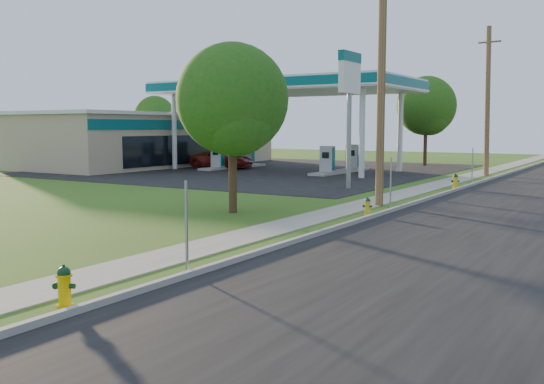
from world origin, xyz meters
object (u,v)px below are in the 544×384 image
object	(u,v)px
fuel_pump_se	(353,161)
hydrant_mid	(367,207)
fuel_pump_sw	(248,158)
tree_verge	(233,104)
tree_lot	(427,108)
car_red	(222,160)
hydrant_near	(64,287)
utility_pole_mid	(381,80)
fuel_pump_ne	(327,164)
tree_back	(155,118)
hydrant_far	(455,182)
utility_pole_far	(488,101)
price_pylon	(350,81)
fuel_pump_nw	(218,160)

from	to	relation	value
fuel_pump_se	hydrant_mid	xyz separation A→B (m)	(9.59, -19.78, -0.40)
fuel_pump_sw	tree_verge	world-z (taller)	tree_verge
tree_verge	tree_lot	size ratio (longest dim) A/B	0.85
tree_verge	car_red	distance (m)	24.19
fuel_pump_sw	hydrant_near	world-z (taller)	fuel_pump_sw
hydrant_mid	tree_verge	bearing A→B (deg)	-155.87
utility_pole_mid	fuel_pump_ne	size ratio (longest dim) A/B	3.06
hydrant_mid	tree_back	bearing A→B (deg)	142.91
hydrant_far	tree_back	bearing A→B (deg)	156.69
utility_pole_far	fuel_pump_sw	xyz separation A→B (m)	(-17.90, -1.00, -4.08)
price_pylon	hydrant_far	xyz separation A→B (m)	(4.69, 2.62, -5.04)
fuel_pump_sw	fuel_pump_se	xyz separation A→B (m)	(9.00, 0.00, 0.00)
fuel_pump_sw	utility_pole_far	bearing A→B (deg)	3.20
fuel_pump_se	tree_verge	size ratio (longest dim) A/B	0.52
utility_pole_mid	hydrant_far	bearing A→B (deg)	84.45
hydrant_mid	hydrant_far	world-z (taller)	hydrant_far
hydrant_near	car_red	bearing A→B (deg)	122.35
utility_pole_mid	fuel_pump_se	world-z (taller)	utility_pole_mid
tree_lot	fuel_pump_se	bearing A→B (deg)	-106.14
utility_pole_mid	hydrant_mid	size ratio (longest dim) A/B	14.79
tree_back	car_red	xyz separation A→B (m)	(14.60, -8.48, -3.35)
fuel_pump_sw	hydrant_far	bearing A→B (deg)	-25.40
fuel_pump_ne	tree_back	distance (m)	26.16
fuel_pump_nw	fuel_pump_ne	distance (m)	9.00
utility_pole_far	price_pylon	xyz separation A→B (m)	(-3.90, -12.50, 0.63)
hydrant_near	fuel_pump_ne	bearing A→B (deg)	108.29
fuel_pump_sw	hydrant_mid	size ratio (longest dim) A/B	4.83
fuel_pump_sw	price_pylon	size ratio (longest dim) A/B	0.47
fuel_pump_se	price_pylon	world-z (taller)	price_pylon
utility_pole_mid	hydrant_mid	bearing A→B (deg)	-76.13
price_pylon	car_red	bearing A→B (deg)	149.00
hydrant_near	hydrant_mid	xyz separation A→B (m)	(0.07, 13.01, -0.05)
fuel_pump_ne	price_pylon	world-z (taller)	price_pylon
car_red	fuel_pump_ne	bearing A→B (deg)	-105.53
car_red	utility_pole_mid	bearing A→B (deg)	-136.01
fuel_pump_nw	fuel_pump_ne	size ratio (longest dim) A/B	1.00
tree_back	hydrant_near	bearing A→B (deg)	-48.86
tree_verge	tree_lot	bearing A→B (deg)	95.06
utility_pole_mid	tree_verge	distance (m)	6.10
utility_pole_mid	hydrant_far	xyz separation A→B (m)	(0.79, 8.12, -4.56)
fuel_pump_ne	car_red	bearing A→B (deg)	172.79
fuel_pump_sw	fuel_pump_ne	bearing A→B (deg)	-23.96
fuel_pump_ne	hydrant_near	xyz separation A→B (m)	(9.51, -28.79, -0.35)
utility_pole_far	hydrant_near	bearing A→B (deg)	-88.96
utility_pole_far	tree_back	size ratio (longest dim) A/B	1.52
tree_verge	tree_back	xyz separation A→B (m)	(-29.28, 27.42, 0.07)
fuel_pump_nw	utility_pole_far	bearing A→B (deg)	15.61
utility_pole_mid	hydrant_near	xyz separation A→B (m)	(0.61, -15.79, -4.58)
fuel_pump_ne	fuel_pump_sw	bearing A→B (deg)	156.04
tree_verge	hydrant_far	size ratio (longest dim) A/B	7.70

